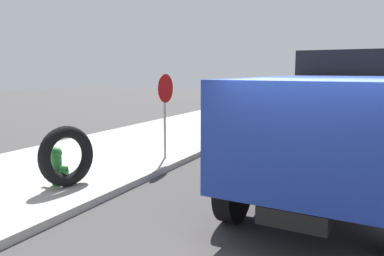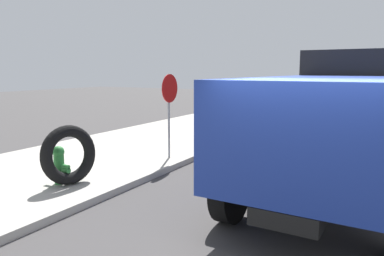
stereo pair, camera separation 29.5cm
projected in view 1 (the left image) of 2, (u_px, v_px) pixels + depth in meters
The scene contains 8 objects.
ground_plane at pixel (316, 253), 5.28m from camera, with size 80.00×80.00×0.00m, color #423F3F.
sidewalk_curb at pixel (2, 186), 8.13m from camera, with size 36.00×5.00×0.15m, color #ADA89E.
fire_hydrant at pixel (57, 165), 7.84m from camera, with size 0.25×0.56×0.81m.
loose_tire at pixel (67, 156), 7.77m from camera, with size 1.25×1.25×0.25m, color black.
stop_sign at pixel (165, 100), 10.13m from camera, with size 0.76×0.08×2.27m.
dump_truck_blue at pixel (339, 115), 7.74m from camera, with size 7.10×3.05×3.00m.
dump_truck_orange at pixel (351, 90), 17.57m from camera, with size 7.06×2.93×3.00m.
dump_truck_gray at pixel (363, 85), 23.13m from camera, with size 7.09×3.01×3.00m.
Camera 1 is at (-5.20, -0.66, 2.53)m, focal length 35.48 mm.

